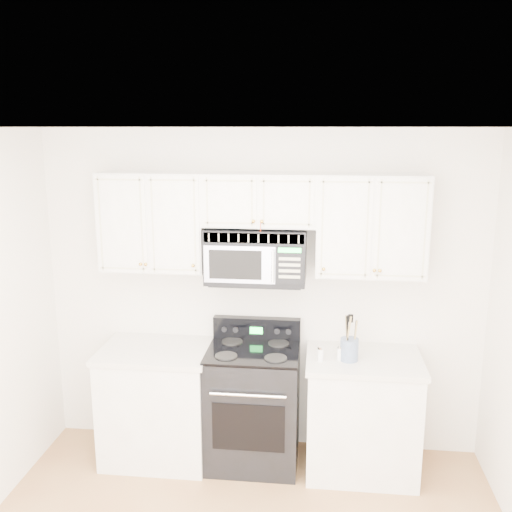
# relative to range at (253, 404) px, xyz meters

# --- Properties ---
(room) EXTENTS (3.51, 3.51, 2.61)m
(room) POSITION_rel_range_xyz_m (0.04, -1.45, 0.82)
(room) COLOR #9B774A
(room) RESTS_ON ground
(base_cabinet_left) EXTENTS (0.86, 0.65, 0.92)m
(base_cabinet_left) POSITION_rel_range_xyz_m (-0.76, -0.02, -0.06)
(base_cabinet_left) COLOR white
(base_cabinet_left) RESTS_ON ground
(base_cabinet_right) EXTENTS (0.86, 0.65, 0.92)m
(base_cabinet_right) POSITION_rel_range_xyz_m (0.84, -0.02, -0.06)
(base_cabinet_right) COLOR white
(base_cabinet_right) RESTS_ON ground
(range) EXTENTS (0.70, 0.64, 1.10)m
(range) POSITION_rel_range_xyz_m (0.00, 0.00, 0.00)
(range) COLOR black
(range) RESTS_ON ground
(upper_cabinets) EXTENTS (2.44, 0.37, 0.75)m
(upper_cabinets) POSITION_rel_range_xyz_m (0.04, 0.13, 1.45)
(upper_cabinets) COLOR white
(upper_cabinets) RESTS_ON ground
(microwave) EXTENTS (0.75, 0.43, 0.41)m
(microwave) POSITION_rel_range_xyz_m (0.01, 0.10, 1.17)
(microwave) COLOR black
(microwave) RESTS_ON ground
(utensil_crock) EXTENTS (0.13, 0.13, 0.35)m
(utensil_crock) POSITION_rel_range_xyz_m (0.72, -0.09, 0.53)
(utensil_crock) COLOR slate
(utensil_crock) RESTS_ON base_cabinet_right
(shaker_salt) EXTENTS (0.05, 0.05, 0.11)m
(shaker_salt) POSITION_rel_range_xyz_m (0.51, -0.12, 0.49)
(shaker_salt) COLOR white
(shaker_salt) RESTS_ON base_cabinet_right
(shaker_pepper) EXTENTS (0.05, 0.05, 0.11)m
(shaker_pepper) POSITION_rel_range_xyz_m (0.66, -0.09, 0.49)
(shaker_pepper) COLOR white
(shaker_pepper) RESTS_ON base_cabinet_right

